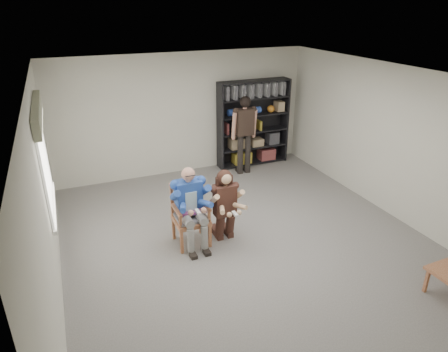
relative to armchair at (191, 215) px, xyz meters
name	(u,v)px	position (x,y,z in m)	size (l,w,h in m)	color
room_shell	(250,168)	(0.89, -0.39, 0.87)	(6.00, 7.00, 2.80)	silver
floor	(248,243)	(0.89, -0.39, -0.53)	(6.00, 7.00, 0.01)	#65625E
window_left	(45,159)	(-2.06, 0.61, 1.10)	(0.16, 2.00, 1.75)	white
armchair	(191,215)	(0.00, 0.00, 0.00)	(0.62, 0.60, 1.07)	#A2572E
seated_man	(190,207)	(0.00, 0.00, 0.16)	(0.60, 0.83, 1.39)	navy
kneeling_woman	(226,207)	(0.58, -0.12, 0.10)	(0.53, 0.86, 1.27)	#3C251A
bookshelf	(253,123)	(2.59, 2.89, 0.52)	(1.80, 0.38, 2.10)	black
standing_man	(244,136)	(2.12, 2.42, 0.39)	(0.57, 0.32, 1.85)	black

